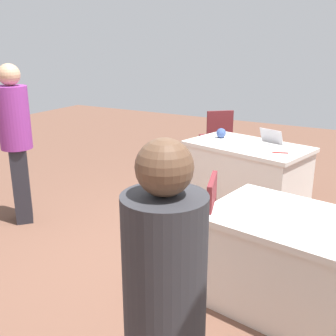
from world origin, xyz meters
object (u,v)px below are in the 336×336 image
chair_tucked_right (195,224)px  laptop_silver (266,143)px  table_mid_left (327,275)px  person_presenter (165,314)px  chair_tucked_left (217,135)px  scissors_red (280,153)px  yarn_ball (221,133)px  table_foreground (246,173)px  person_attendee_standing (16,136)px

chair_tucked_right → laptop_silver: size_ratio=2.47×
table_mid_left → person_presenter: person_presenter is taller
chair_tucked_left → scissors_red: 1.89m
chair_tucked_left → person_presenter: (-1.76, 4.74, 0.38)m
chair_tucked_right → scissors_red: chair_tucked_right is taller
chair_tucked_left → table_mid_left: bearing=-95.2°
yarn_ball → scissors_red: size_ratio=0.72×
chair_tucked_left → person_presenter: 5.07m
table_foreground → chair_tucked_left: size_ratio=1.71×
chair_tucked_left → chair_tucked_right: (-1.16, 3.19, 0.01)m
person_presenter → scissors_red: (0.42, -3.42, -0.18)m
table_mid_left → chair_tucked_right: 1.06m
laptop_silver → table_foreground: bearing=21.7°
person_presenter → laptop_silver: 3.71m
person_presenter → scissors_red: size_ratio=9.33×
person_attendee_standing → yarn_ball: bearing=-85.9°
chair_tucked_left → yarn_ball: 1.06m
chair_tucked_left → laptop_silver: 1.57m
chair_tucked_left → person_presenter: person_presenter is taller
table_foreground → chair_tucked_right: 2.11m
laptop_silver → yarn_ball: size_ratio=3.03×
table_mid_left → chair_tucked_right: chair_tucked_right is taller
yarn_ball → person_presenter: bearing=109.0°
chair_tucked_right → person_presenter: 1.70m
person_attendee_standing → scissors_red: 3.00m
table_foreground → laptop_silver: bearing=-177.1°
person_attendee_standing → yarn_ball: size_ratio=13.70×
chair_tucked_right → scissors_red: 1.89m
person_presenter → person_attendee_standing: size_ratio=0.94×
person_presenter → table_foreground: bearing=75.7°
scissors_red → yarn_ball: bearing=-40.4°
chair_tucked_left → chair_tucked_right: chair_tucked_right is taller
chair_tucked_left → chair_tucked_right: bearing=-110.4°
chair_tucked_right → laptop_silver: chair_tucked_right is taller
chair_tucked_right → chair_tucked_left: bearing=2.4°
laptop_silver → scissors_red: 0.33m
scissors_red → person_attendee_standing: bearing=16.3°
table_mid_left → chair_tucked_left: (2.20, -3.12, 0.18)m
chair_tucked_left → yarn_ball: size_ratio=7.44×
person_attendee_standing → scissors_red: (-2.50, -1.65, -0.24)m
chair_tucked_left → table_foreground: bearing=-91.7°
chair_tucked_right → person_attendee_standing: (2.31, -0.23, 0.43)m
chair_tucked_right → table_foreground: bearing=-10.1°
scissors_red → table_mid_left: bearing=98.2°
table_mid_left → person_attendee_standing: 3.42m
chair_tucked_right → laptop_silver: bearing=-16.2°
table_foreground → table_mid_left: bearing=123.1°
person_attendee_standing → laptop_silver: bearing=-98.2°
table_mid_left → person_attendee_standing: bearing=-2.8°
chair_tucked_right → yarn_ball: 2.39m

